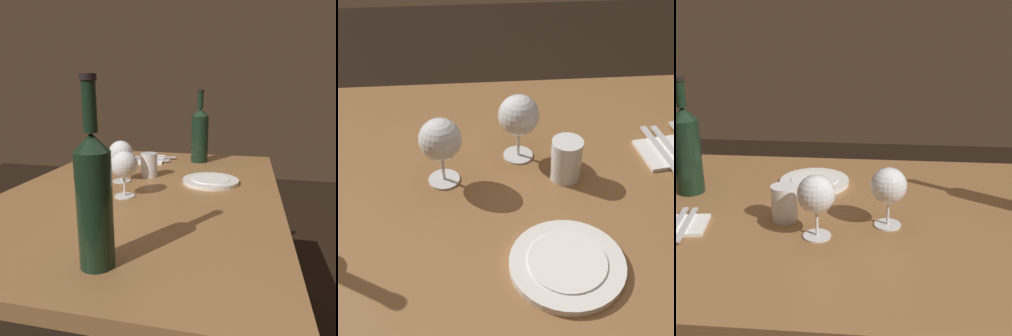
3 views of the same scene
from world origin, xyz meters
The scene contains 11 objects.
dining_table centered at (0.00, 0.00, 0.65)m, with size 1.30×0.90×0.74m.
wine_glass_left centered at (0.08, 0.11, 0.85)m, with size 0.09×0.09×0.15m.
wine_glass_right centered at (-0.09, 0.04, 0.84)m, with size 0.09×0.09×0.15m.
wine_bottle centered at (-0.50, -0.06, 0.88)m, with size 0.07×0.07×0.37m.
wine_bottle_second centered at (0.47, -0.12, 0.87)m, with size 0.08×0.08×0.33m.
water_tumbler centered at (0.17, 0.03, 0.78)m, with size 0.07×0.07×0.09m.
dinner_plate centered at (0.13, -0.21, 0.75)m, with size 0.20×0.20×0.02m.
folded_napkin centered at (0.45, 0.10, 0.74)m, with size 0.20×0.14×0.01m.
fork_inner centered at (0.42, 0.10, 0.75)m, with size 0.04×0.18×0.00m.
fork_outer centered at (0.40, 0.10, 0.75)m, with size 0.04×0.18×0.00m.
table_knife centered at (0.48, 0.10, 0.75)m, with size 0.05×0.21×0.00m.
Camera 1 is at (-1.07, -0.33, 1.09)m, focal length 36.37 mm.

